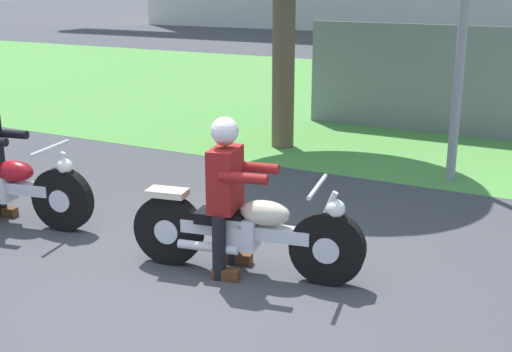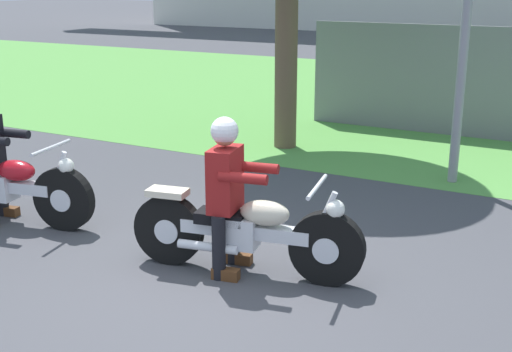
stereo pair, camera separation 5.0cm
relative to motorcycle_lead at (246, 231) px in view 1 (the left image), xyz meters
The scene contains 5 objects.
ground 0.69m from the motorcycle_lead, 123.66° to the right, with size 120.00×120.00×0.00m, color #424247.
grass_verge 9.29m from the motorcycle_lead, 91.95° to the left, with size 60.00×12.00×0.01m, color #549342.
motorcycle_lead is the anchor object (origin of this frame).
rider_lead 0.46m from the motorcycle_lead, 169.89° to the right, with size 0.61×0.53×1.41m.
motorcycle_follow 2.90m from the motorcycle_lead, behind, with size 2.12×0.73×0.89m.
Camera 1 is at (2.98, -4.32, 2.53)m, focal length 47.04 mm.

